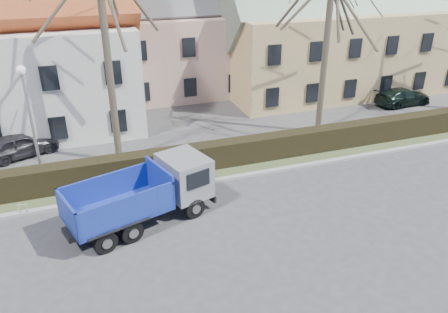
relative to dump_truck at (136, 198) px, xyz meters
name	(u,v)px	position (x,y,z in m)	size (l,w,h in m)	color
ground	(202,245)	(2.02, -2.24, -1.24)	(120.00, 120.00, 0.00)	#414043
curb_far	(173,187)	(2.02, 2.36, -1.18)	(80.00, 0.30, 0.12)	#999896
grass_strip	(166,173)	(2.02, 3.96, -1.19)	(80.00, 3.00, 0.10)	#44522E
hedge	(166,164)	(2.02, 3.76, -0.59)	(60.00, 0.90, 1.30)	black
building_pink	(175,38)	(6.02, 17.76, 2.76)	(10.80, 8.80, 8.00)	#CBA08F
building_yellow	(334,32)	(18.02, 14.76, 3.01)	(18.80, 10.80, 8.50)	tan
tree_1	(106,40)	(0.02, 6.26, 5.08)	(9.20, 9.20, 12.65)	#494032
tree_2	(326,41)	(12.02, 6.26, 4.26)	(8.00, 8.00, 11.00)	#494032
dump_truck	(136,198)	(0.00, 0.00, 0.00)	(6.21, 2.31, 2.48)	navy
streetlight	(33,128)	(-3.72, 4.76, 1.68)	(0.46, 0.46, 5.84)	#999A9B
cart_frame	(18,209)	(-4.66, 2.39, -0.97)	(0.60, 0.34, 0.55)	silver
parked_car_a	(20,145)	(-4.91, 8.55, -0.57)	(1.58, 3.93, 1.34)	#26262B
parked_car_b	(403,97)	(20.33, 8.69, -0.63)	(1.71, 4.21, 1.22)	black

